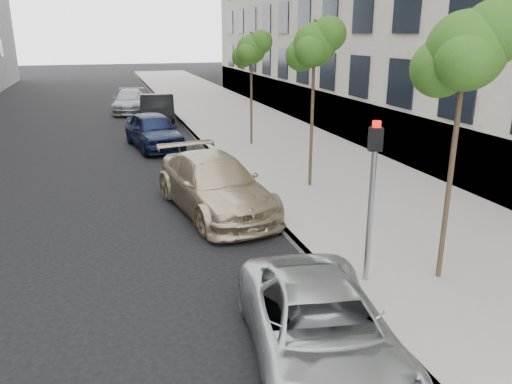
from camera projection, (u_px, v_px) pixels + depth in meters
name	position (u px, v px, depth m)	size (l,w,h in m)	color
ground	(320.00, 356.00, 7.63)	(160.00, 160.00, 0.00)	black
sidewalk	(225.00, 112.00, 30.68)	(6.40, 72.00, 0.14)	gray
curb	(174.00, 115.00, 29.80)	(0.15, 72.00, 0.14)	#9E9B93
tree_near	(467.00, 51.00, 8.56)	(1.72, 1.52, 5.13)	#38281C
tree_mid	(315.00, 45.00, 14.49)	(1.63, 1.43, 5.06)	#38281C
tree_far	(252.00, 50.00, 20.51)	(1.58, 1.38, 4.72)	#38281C
signal_pole	(372.00, 184.00, 9.12)	(0.29, 0.25, 3.10)	#939699
minivan	(321.00, 329.00, 7.25)	(2.02, 4.38, 1.22)	#B0B3B5
suv	(215.00, 184.00, 13.66)	(2.13, 5.23, 1.52)	tan
sedan_blue	(154.00, 130.00, 21.28)	(1.78, 4.44, 1.51)	#101A38
sedan_black	(158.00, 111.00, 26.29)	(1.72, 4.93, 1.62)	black
sedan_rear	(130.00, 101.00, 30.96)	(1.91, 4.71, 1.37)	gray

